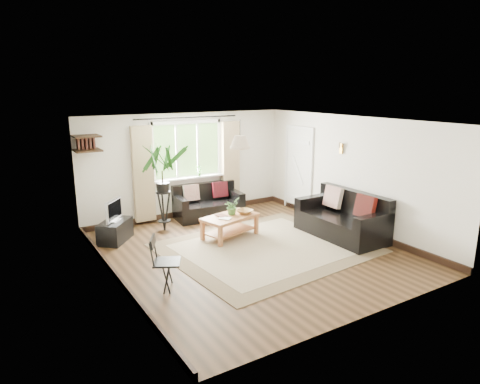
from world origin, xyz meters
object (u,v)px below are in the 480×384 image
sofa_back (209,202)px  folding_chair (167,263)px  tv_stand (115,231)px  palm_stand (163,188)px  sofa_right (341,216)px  coffee_table (230,227)px

sofa_back → folding_chair: (-2.21, -2.90, 0.05)m
sofa_back → tv_stand: sofa_back is taller
tv_stand → folding_chair: 2.48m
sofa_back → folding_chair: bearing=-122.0°
sofa_back → palm_stand: palm_stand is taller
sofa_right → coffee_table: size_ratio=1.65×
sofa_back → folding_chair: folding_chair is taller
sofa_back → coffee_table: sofa_back is taller
sofa_back → coffee_table: size_ratio=1.38×
sofa_right → coffee_table: (-1.94, 1.13, -0.21)m
coffee_table → tv_stand: size_ratio=1.45×
sofa_back → tv_stand: size_ratio=2.00×
tv_stand → palm_stand: palm_stand is taller
sofa_back → palm_stand: 1.39m
sofa_right → palm_stand: size_ratio=1.01×
sofa_back → tv_stand: 2.35m
coffee_table → palm_stand: palm_stand is taller
palm_stand → folding_chair: 2.80m
sofa_right → coffee_table: bearing=-120.8°
tv_stand → palm_stand: (1.07, 0.10, 0.71)m
coffee_table → tv_stand: (-2.03, 1.02, -0.02)m
sofa_back → palm_stand: bearing=-159.7°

